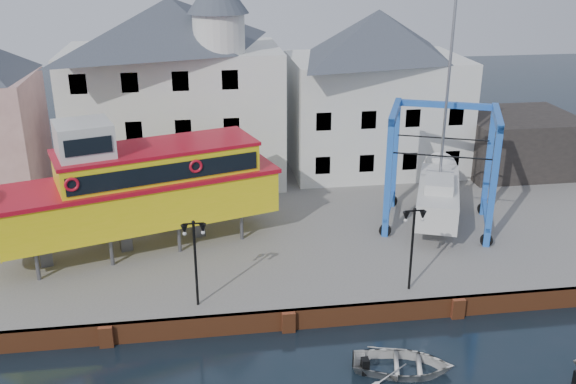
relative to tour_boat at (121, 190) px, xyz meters
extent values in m
plane|color=black|center=(7.70, -7.41, -4.42)|extent=(140.00, 140.00, 0.00)
cube|color=slate|center=(7.70, 3.59, -3.92)|extent=(44.00, 22.00, 1.00)
cube|color=brown|center=(7.70, -7.29, -3.92)|extent=(44.00, 0.25, 1.00)
cube|color=brown|center=(-0.30, -7.46, -3.92)|extent=(0.60, 0.36, 1.00)
cube|color=brown|center=(7.70, -7.46, -3.92)|extent=(0.60, 0.36, 1.00)
cube|color=brown|center=(15.70, -7.46, -3.92)|extent=(0.60, 0.36, 1.00)
cube|color=silver|center=(2.70, 11.09, 1.08)|extent=(14.00, 8.00, 9.00)
pyramid|color=#3A404A|center=(2.70, 11.09, 7.18)|extent=(14.00, 8.00, 3.20)
cube|color=black|center=(-2.80, 7.13, -1.82)|extent=(1.00, 0.08, 1.20)
cube|color=black|center=(0.20, 7.13, -1.82)|extent=(1.00, 0.08, 1.20)
cube|color=black|center=(3.20, 7.13, -1.82)|extent=(1.00, 0.08, 1.20)
cube|color=black|center=(6.20, 7.13, -1.82)|extent=(1.00, 0.08, 1.20)
cube|color=black|center=(-2.80, 7.13, 1.18)|extent=(1.00, 0.08, 1.20)
cube|color=black|center=(0.20, 7.13, 1.18)|extent=(1.00, 0.08, 1.20)
cube|color=black|center=(3.20, 7.13, 1.18)|extent=(1.00, 0.08, 1.20)
cube|color=black|center=(6.20, 7.13, 1.18)|extent=(1.00, 0.08, 1.20)
cube|color=black|center=(-2.80, 7.13, 4.18)|extent=(1.00, 0.08, 1.20)
cube|color=black|center=(0.20, 7.13, 4.18)|extent=(1.00, 0.08, 1.20)
cube|color=black|center=(3.20, 7.13, 4.18)|extent=(1.00, 0.08, 1.20)
cube|color=black|center=(6.20, 7.13, 4.18)|extent=(1.00, 0.08, 1.20)
cylinder|color=silver|center=(5.70, 8.69, 6.78)|extent=(3.20, 3.20, 2.40)
cube|color=silver|center=(16.70, 11.59, 0.58)|extent=(12.00, 8.00, 8.00)
pyramid|color=#3A404A|center=(16.70, 11.59, 6.18)|extent=(12.00, 8.00, 3.20)
cube|color=black|center=(12.20, 7.63, -1.82)|extent=(1.00, 0.08, 1.20)
cube|color=black|center=(15.20, 7.63, -1.82)|extent=(1.00, 0.08, 1.20)
cube|color=black|center=(18.20, 7.63, -1.82)|extent=(1.00, 0.08, 1.20)
cube|color=black|center=(21.20, 7.63, -1.82)|extent=(1.00, 0.08, 1.20)
cube|color=black|center=(12.20, 7.63, 1.18)|extent=(1.00, 0.08, 1.20)
cube|color=black|center=(15.20, 7.63, 1.18)|extent=(1.00, 0.08, 1.20)
cube|color=black|center=(18.20, 7.63, 1.18)|extent=(1.00, 0.08, 1.20)
cube|color=black|center=(21.20, 7.63, 1.18)|extent=(1.00, 0.08, 1.20)
cube|color=black|center=(26.70, 9.59, -1.42)|extent=(8.00, 7.00, 4.00)
cylinder|color=black|center=(3.70, -6.21, -1.42)|extent=(0.12, 0.12, 4.00)
cube|color=black|center=(3.70, -6.21, 0.63)|extent=(0.90, 0.06, 0.06)
sphere|color=black|center=(3.70, -6.21, 0.70)|extent=(0.16, 0.16, 0.16)
cone|color=black|center=(3.30, -6.21, 0.36)|extent=(0.32, 0.32, 0.45)
sphere|color=silver|center=(3.30, -6.21, 0.18)|extent=(0.18, 0.18, 0.18)
cone|color=black|center=(4.10, -6.21, 0.36)|extent=(0.32, 0.32, 0.45)
sphere|color=silver|center=(4.10, -6.21, 0.18)|extent=(0.18, 0.18, 0.18)
cylinder|color=black|center=(13.70, -6.21, -1.42)|extent=(0.12, 0.12, 4.00)
cube|color=black|center=(13.70, -6.21, 0.63)|extent=(0.90, 0.06, 0.06)
sphere|color=black|center=(13.70, -6.21, 0.70)|extent=(0.16, 0.16, 0.16)
cone|color=black|center=(13.30, -6.21, 0.36)|extent=(0.32, 0.32, 0.45)
sphere|color=silver|center=(13.30, -6.21, 0.18)|extent=(0.18, 0.18, 0.18)
cone|color=black|center=(14.10, -6.21, 0.36)|extent=(0.32, 0.32, 0.45)
sphere|color=silver|center=(14.10, -6.21, 0.18)|extent=(0.18, 0.18, 0.18)
cylinder|color=#59595E|center=(-3.99, -2.74, -2.66)|extent=(0.25, 0.25, 1.53)
cylinder|color=#59595E|center=(-4.84, -0.02, -2.66)|extent=(0.25, 0.25, 1.53)
cylinder|color=#59595E|center=(-0.59, -1.67, -2.66)|extent=(0.25, 0.25, 1.53)
cylinder|color=#59595E|center=(-1.44, 1.05, -2.66)|extent=(0.25, 0.25, 1.53)
cylinder|color=#59595E|center=(2.82, -0.61, -2.66)|extent=(0.25, 0.25, 1.53)
cylinder|color=#59595E|center=(1.97, 2.11, -2.66)|extent=(0.25, 0.25, 1.53)
cylinder|color=#59595E|center=(6.22, 0.45, -2.66)|extent=(0.25, 0.25, 1.53)
cylinder|color=#59595E|center=(5.37, 3.17, -2.66)|extent=(0.25, 0.25, 1.53)
cube|color=#59595E|center=(-3.93, -1.23, -2.66)|extent=(0.73, 0.67, 1.53)
cube|color=#59595E|center=(-0.04, -0.01, -2.66)|extent=(0.73, 0.67, 1.53)
cube|color=#59595E|center=(3.85, 1.20, -2.66)|extent=(0.73, 0.67, 1.53)
cube|color=yellow|center=(0.93, 0.29, -0.77)|extent=(14.76, 7.95, 2.24)
cube|color=#AD0D1E|center=(0.93, 0.29, 0.45)|extent=(15.10, 8.19, 0.22)
cube|color=yellow|center=(1.90, 0.60, 1.16)|extent=(10.75, 6.34, 1.63)
cube|color=black|center=(2.43, -1.08, 1.21)|extent=(9.35, 2.97, 0.92)
cube|color=black|center=(1.38, 2.28, 1.21)|extent=(9.35, 2.97, 0.92)
cube|color=#AD0D1E|center=(1.90, 0.60, 2.07)|extent=(10.98, 6.50, 0.18)
cube|color=silver|center=(-1.50, -0.47, 2.90)|extent=(3.32, 3.32, 1.85)
cube|color=black|center=(-1.09, -1.76, 2.98)|extent=(2.14, 0.72, 0.81)
torus|color=#AD0D1E|center=(-1.93, -2.50, 1.37)|extent=(0.72, 0.35, 0.71)
torus|color=#AD0D1E|center=(3.90, -0.68, 1.37)|extent=(0.72, 0.35, 0.71)
cube|color=blue|center=(14.23, -0.31, -0.02)|extent=(0.44, 0.44, 6.80)
cylinder|color=black|center=(14.23, -0.31, -3.08)|extent=(0.72, 0.48, 0.68)
cube|color=blue|center=(15.90, 3.89, -0.02)|extent=(0.44, 0.44, 6.80)
cylinder|color=black|center=(15.90, 3.89, -3.08)|extent=(0.72, 0.48, 0.68)
cube|color=blue|center=(19.33, -2.34, -0.02)|extent=(0.44, 0.44, 6.80)
cylinder|color=black|center=(19.33, -2.34, -3.08)|extent=(0.72, 0.48, 0.68)
cube|color=blue|center=(21.00, 1.86, -0.02)|extent=(0.44, 0.44, 6.80)
cylinder|color=black|center=(21.00, 1.86, -3.08)|extent=(0.72, 0.48, 0.68)
cube|color=blue|center=(15.06, 1.79, 3.21)|extent=(2.11, 4.64, 0.48)
cube|color=blue|center=(15.06, 1.79, -2.45)|extent=(2.02, 4.60, 0.20)
cube|color=blue|center=(20.16, -0.24, 3.21)|extent=(2.11, 4.64, 0.48)
cube|color=blue|center=(20.16, -0.24, -2.45)|extent=(2.02, 4.60, 0.20)
cube|color=blue|center=(18.45, 2.87, 3.21)|extent=(5.54, 2.47, 0.34)
cube|color=silver|center=(17.61, 0.77, -1.67)|extent=(4.77, 7.59, 1.55)
cone|color=silver|center=(19.21, 4.79, -1.67)|extent=(2.65, 2.27, 2.23)
cube|color=#59595E|center=(17.61, 0.77, -2.79)|extent=(0.86, 1.71, 0.68)
cube|color=silver|center=(17.43, 0.32, -0.60)|extent=(2.52, 3.28, 0.58)
cylinder|color=#99999E|center=(17.79, 1.23, 4.45)|extent=(0.21, 0.21, 10.68)
cube|color=black|center=(16.97, -0.85, 1.35)|extent=(4.90, 2.05, 0.05)
cube|color=black|center=(18.26, 2.40, 1.35)|extent=(4.90, 2.05, 0.05)
imported|color=silver|center=(11.93, -10.98, -4.42)|extent=(4.73, 3.89, 0.85)
camera|label=1|loc=(4.13, -31.95, 12.05)|focal=40.00mm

